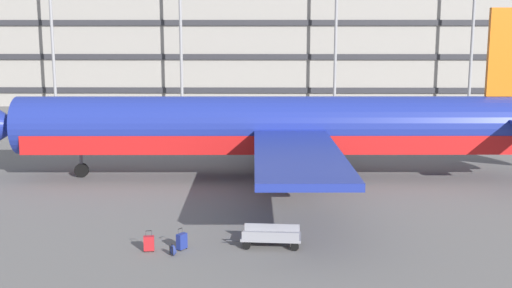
% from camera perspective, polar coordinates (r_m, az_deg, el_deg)
% --- Properties ---
extents(ground_plane, '(600.00, 600.00, 0.00)m').
position_cam_1_polar(ground_plane, '(41.12, 0.03, -2.89)').
color(ground_plane, slate).
extents(terminal_structure, '(140.63, 16.45, 16.87)m').
position_cam_1_polar(terminal_structure, '(87.56, 0.40, 9.52)').
color(terminal_structure, gray).
rests_on(terminal_structure, ground_plane).
extents(airliner, '(38.72, 31.21, 10.79)m').
position_cam_1_polar(airliner, '(40.17, 2.14, 1.49)').
color(airliner, navy).
rests_on(airliner, ground_plane).
extents(light_mast_left, '(1.80, 0.50, 20.77)m').
position_cam_1_polar(light_mast_left, '(79.34, -18.21, 11.60)').
color(light_mast_left, gray).
rests_on(light_mast_left, ground_plane).
extents(light_mast_right, '(1.80, 0.50, 19.68)m').
position_cam_1_polar(light_mast_right, '(79.15, 19.23, 11.14)').
color(light_mast_right, gray).
rests_on(light_mast_right, ground_plane).
extents(suitcase_teal, '(0.48, 0.31, 0.90)m').
position_cam_1_polar(suitcase_teal, '(27.41, -9.73, -8.90)').
color(suitcase_teal, '#B21E23').
rests_on(suitcase_teal, ground_plane).
extents(suitcase_purple, '(0.48, 0.52, 0.94)m').
position_cam_1_polar(suitcase_purple, '(27.41, -6.78, -8.78)').
color(suitcase_purple, navy).
rests_on(suitcase_purple, ground_plane).
extents(backpack_scuffed, '(0.37, 0.37, 0.53)m').
position_cam_1_polar(backpack_scuffed, '(26.81, -7.55, -9.58)').
color(backpack_scuffed, navy).
rests_on(backpack_scuffed, ground_plane).
extents(baggage_cart, '(3.34, 1.47, 0.82)m').
position_cam_1_polar(baggage_cart, '(27.68, 1.39, -8.44)').
color(baggage_cart, gray).
rests_on(baggage_cart, ground_plane).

